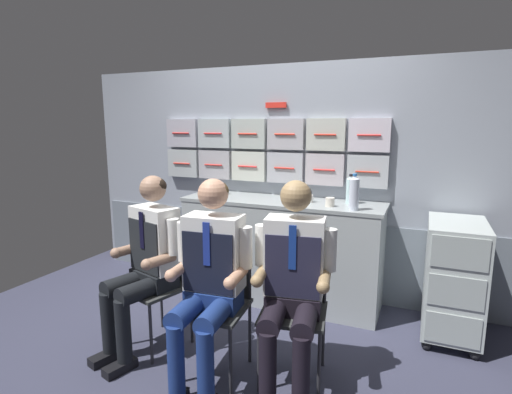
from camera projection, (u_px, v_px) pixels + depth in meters
ground at (210, 360)px, 2.80m from camera, size 4.80×4.80×0.04m
galley_bulkhead at (277, 181)px, 3.85m from camera, size 4.20×0.14×2.15m
galley_counter at (281, 251)px, 3.65m from camera, size 1.81×0.53×0.94m
service_trolley at (454, 276)px, 3.00m from camera, size 0.40×0.65×0.90m
folding_chair_left at (165, 272)px, 2.95m from camera, size 0.50×0.50×0.86m
crew_member_left at (146, 257)px, 2.80m from camera, size 0.51×0.66×1.26m
folding_chair_right at (220, 290)px, 2.63m from camera, size 0.44×0.44×0.86m
crew_member_right at (209, 273)px, 2.45m from camera, size 0.50×0.64×1.28m
folding_chair_by_counter at (296, 294)px, 2.57m from camera, size 0.46×0.46×0.86m
crew_member_by_counter at (293, 277)px, 2.39m from camera, size 0.51×0.65×1.28m
sparkling_bottle_green at (354, 193)px, 3.12m from camera, size 0.08×0.08×0.29m
water_bottle_blue_cap at (350, 190)px, 3.38m from camera, size 0.07×0.07×0.25m
coffee_cup_white at (330, 202)px, 3.28m from camera, size 0.07×0.07×0.07m
paper_cup_tan at (216, 193)px, 3.71m from camera, size 0.07×0.07×0.07m
paper_cup_blue at (309, 198)px, 3.47m from camera, size 0.07×0.07×0.06m
espresso_cup_small at (223, 190)px, 3.84m from camera, size 0.06×0.06×0.08m
snack_banana at (294, 198)px, 3.56m from camera, size 0.17×0.10×0.04m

